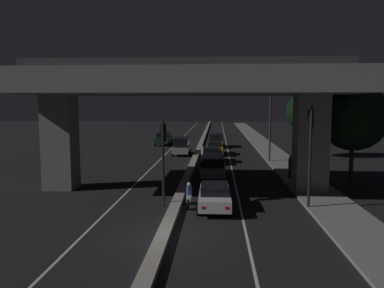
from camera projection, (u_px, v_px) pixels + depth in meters
ground_plane at (164, 237)px, 16.08m from camera, size 200.00×200.00×0.00m
lane_line_left_inner at (174, 145)px, 51.04m from camera, size 0.12×126.00×0.00m
lane_line_right_inner at (227, 146)px, 50.56m from camera, size 0.12×126.00×0.00m
median_divider at (200, 145)px, 50.78m from camera, size 0.60×126.00×0.26m
sidewalk_right at (272, 152)px, 43.27m from camera, size 2.93×126.00×0.16m
elevated_overpass at (182, 90)px, 24.05m from camera, size 21.81×9.02×8.64m
traffic_light_left_of_median at (163, 148)px, 20.56m from camera, size 0.30×0.49×4.82m
traffic_light_right_of_median at (310, 140)px, 19.97m from camera, size 0.30×0.49×5.59m
street_lamp at (268, 109)px, 35.85m from camera, size 1.95×0.32×8.98m
car_white_lead at (215, 195)px, 20.53m from camera, size 1.88×4.64×1.34m
car_grey_second at (213, 166)px, 29.04m from camera, size 2.09×4.57×1.64m
car_dark_green_third at (212, 155)px, 36.30m from camera, size 2.12×4.49×1.47m
car_taxi_yellow_fourth at (215, 148)px, 41.85m from camera, size 1.91×4.14×1.44m
car_taxi_yellow_fifth at (216, 140)px, 49.04m from camera, size 2.20×4.23×1.72m
car_silver_lead_oncoming at (182, 146)px, 41.73m from camera, size 1.94×4.28×1.94m
car_dark_green_second_oncoming at (164, 138)px, 51.59m from camera, size 2.01×4.79×1.73m
motorcycle_white_filtering_near at (189, 196)px, 20.76m from camera, size 0.32×1.87×1.37m
motorcycle_black_filtering_mid at (200, 171)px, 28.58m from camera, size 0.34×1.82×1.38m
motorcycle_red_filtering_far at (203, 155)px, 37.07m from camera, size 0.32×1.81×1.48m
pedestrian_on_sidewalk at (290, 167)px, 27.83m from camera, size 0.32×0.32×1.72m
roadside_tree_kerbside_near at (353, 117)px, 25.38m from camera, size 4.64×4.64×7.14m
roadside_tree_kerbside_mid at (305, 112)px, 39.29m from camera, size 4.02×4.02×6.81m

